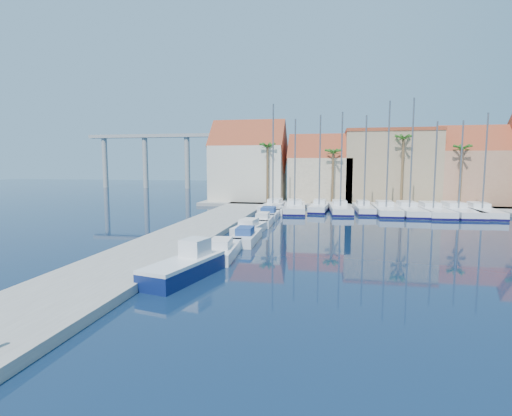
# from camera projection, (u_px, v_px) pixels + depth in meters

# --- Properties ---
(ground) EXTENTS (260.00, 260.00, 0.00)m
(ground) POSITION_uv_depth(u_px,v_px,m) (254.00, 294.00, 20.57)
(ground) COLOR black
(ground) RESTS_ON ground
(quay_west) EXTENTS (6.00, 77.00, 0.50)m
(quay_west) POSITION_uv_depth(u_px,v_px,m) (184.00, 236.00, 35.38)
(quay_west) COLOR gray
(quay_west) RESTS_ON ground
(shore_north) EXTENTS (54.00, 16.00, 0.50)m
(shore_north) POSITION_uv_depth(u_px,v_px,m) (369.00, 203.00, 65.58)
(shore_north) COLOR gray
(shore_north) RESTS_ON ground
(fishing_boat) EXTENTS (3.44, 6.48, 2.16)m
(fishing_boat) POSITION_uv_depth(u_px,v_px,m) (186.00, 266.00, 23.35)
(fishing_boat) COLOR #0D1C51
(fishing_boat) RESTS_ON ground
(motorboat_west_0) EXTENTS (2.43, 6.32, 1.40)m
(motorboat_west_0) POSITION_uv_depth(u_px,v_px,m) (222.00, 250.00, 28.71)
(motorboat_west_0) COLOR white
(motorboat_west_0) RESTS_ON ground
(motorboat_west_1) EXTENTS (2.00, 5.84, 1.40)m
(motorboat_west_1) POSITION_uv_depth(u_px,v_px,m) (246.00, 236.00, 33.91)
(motorboat_west_1) COLOR white
(motorboat_west_1) RESTS_ON ground
(motorboat_west_2) EXTENTS (2.69, 6.62, 1.40)m
(motorboat_west_2) POSITION_uv_depth(u_px,v_px,m) (250.00, 227.00, 38.81)
(motorboat_west_2) COLOR white
(motorboat_west_2) RESTS_ON ground
(motorboat_west_3) EXTENTS (2.03, 5.88, 1.40)m
(motorboat_west_3) POSITION_uv_depth(u_px,v_px,m) (263.00, 220.00, 43.73)
(motorboat_west_3) COLOR white
(motorboat_west_3) RESTS_ON ground
(motorboat_west_4) EXTENTS (2.50, 7.32, 1.40)m
(motorboat_west_4) POSITION_uv_depth(u_px,v_px,m) (269.00, 214.00, 49.31)
(motorboat_west_4) COLOR white
(motorboat_west_4) RESTS_ON ground
(motorboat_west_5) EXTENTS (2.07, 5.25, 1.40)m
(motorboat_west_5) POSITION_uv_depth(u_px,v_px,m) (277.00, 210.00, 53.12)
(motorboat_west_5) COLOR white
(motorboat_west_5) RESTS_ON ground
(sailboat_0) EXTENTS (3.23, 9.67, 14.82)m
(sailboat_0) POSITION_uv_depth(u_px,v_px,m) (274.00, 206.00, 56.95)
(sailboat_0) COLOR white
(sailboat_0) RESTS_ON ground
(sailboat_1) EXTENTS (3.67, 11.04, 12.61)m
(sailboat_1) POSITION_uv_depth(u_px,v_px,m) (295.00, 208.00, 55.43)
(sailboat_1) COLOR white
(sailboat_1) RESTS_ON ground
(sailboat_2) EXTENTS (2.91, 8.74, 13.26)m
(sailboat_2) POSITION_uv_depth(u_px,v_px,m) (319.00, 207.00, 56.07)
(sailboat_2) COLOR white
(sailboat_2) RESTS_ON ground
(sailboat_3) EXTENTS (3.27, 10.25, 13.44)m
(sailboat_3) POSITION_uv_depth(u_px,v_px,m) (340.00, 208.00, 54.52)
(sailboat_3) COLOR white
(sailboat_3) RESTS_ON ground
(sailboat_4) EXTENTS (2.64, 8.53, 13.01)m
(sailboat_4) POSITION_uv_depth(u_px,v_px,m) (363.00, 208.00, 54.33)
(sailboat_4) COLOR white
(sailboat_4) RESTS_ON ground
(sailboat_5) EXTENTS (3.05, 11.02, 14.69)m
(sailboat_5) POSITION_uv_depth(u_px,v_px,m) (385.00, 209.00, 53.34)
(sailboat_5) COLOR white
(sailboat_5) RESTS_ON ground
(sailboat_6) EXTENTS (3.54, 11.48, 14.98)m
(sailboat_6) POSITION_uv_depth(u_px,v_px,m) (408.00, 210.00, 52.83)
(sailboat_6) COLOR white
(sailboat_6) RESTS_ON ground
(sailboat_7) EXTENTS (3.40, 11.52, 11.97)m
(sailboat_7) POSITION_uv_depth(u_px,v_px,m) (432.00, 211.00, 51.96)
(sailboat_7) COLOR white
(sailboat_7) RESTS_ON ground
(sailboat_8) EXTENTS (3.93, 12.19, 12.04)m
(sailboat_8) POSITION_uv_depth(u_px,v_px,m) (456.00, 211.00, 51.93)
(sailboat_8) COLOR white
(sailboat_8) RESTS_ON ground
(sailboat_9) EXTENTS (3.69, 11.55, 12.94)m
(sailboat_9) POSITION_uv_depth(u_px,v_px,m) (481.00, 211.00, 51.36)
(sailboat_9) COLOR white
(sailboat_9) RESTS_ON ground
(building_0) EXTENTS (12.30, 9.00, 13.50)m
(building_0) POSITION_uv_depth(u_px,v_px,m) (249.00, 164.00, 67.58)
(building_0) COLOR beige
(building_0) RESTS_ON shore_north
(building_1) EXTENTS (10.30, 8.00, 11.00)m
(building_1) POSITION_uv_depth(u_px,v_px,m) (320.00, 172.00, 65.51)
(building_1) COLOR tan
(building_1) RESTS_ON shore_north
(building_2) EXTENTS (14.20, 10.20, 11.50)m
(building_2) POSITION_uv_depth(u_px,v_px,m) (389.00, 166.00, 64.36)
(building_2) COLOR tan
(building_2) RESTS_ON shore_north
(building_3) EXTENTS (10.30, 8.00, 12.00)m
(building_3) POSITION_uv_depth(u_px,v_px,m) (472.00, 169.00, 61.22)
(building_3) COLOR #B6785C
(building_3) RESTS_ON shore_north
(palm_0) EXTENTS (2.60, 2.60, 10.15)m
(palm_0) POSITION_uv_depth(u_px,v_px,m) (268.00, 148.00, 61.68)
(palm_0) COLOR brown
(palm_0) RESTS_ON shore_north
(palm_1) EXTENTS (2.60, 2.60, 9.15)m
(palm_1) POSITION_uv_depth(u_px,v_px,m) (333.00, 154.00, 59.94)
(palm_1) COLOR brown
(palm_1) RESTS_ON shore_north
(palm_2) EXTENTS (2.60, 2.60, 11.15)m
(palm_2) POSITION_uv_depth(u_px,v_px,m) (403.00, 140.00, 57.89)
(palm_2) COLOR brown
(palm_2) RESTS_ON shore_north
(palm_3) EXTENTS (2.60, 2.60, 9.65)m
(palm_3) POSITION_uv_depth(u_px,v_px,m) (462.00, 150.00, 56.58)
(palm_3) COLOR brown
(palm_3) RESTS_ON shore_north
(viaduct) EXTENTS (48.00, 2.20, 14.45)m
(viaduct) POSITION_uv_depth(u_px,v_px,m) (169.00, 150.00, 106.69)
(viaduct) COLOR #9E9E99
(viaduct) RESTS_ON ground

